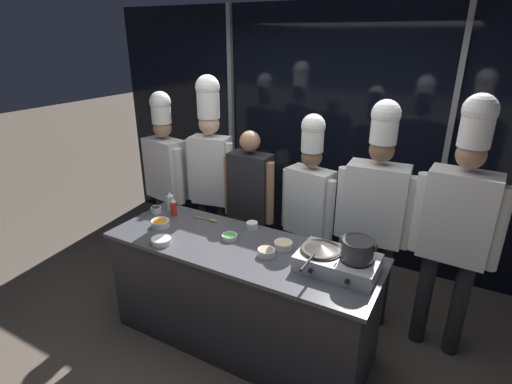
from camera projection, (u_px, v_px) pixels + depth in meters
ground_plane at (241, 339)px, 3.35m from camera, size 24.00×24.00×0.00m
window_wall_back at (327, 136)px, 4.32m from camera, size 5.62×0.09×2.70m
demo_counter at (241, 295)px, 3.18m from camera, size 2.13×0.75×0.89m
portable_stove at (338, 262)px, 2.69m from camera, size 0.54×0.36×0.12m
frying_pan at (321, 248)px, 2.71m from camera, size 0.28×0.49×0.04m
stock_pot at (357, 249)px, 2.58m from camera, size 0.24×0.22×0.14m
squeeze_bottle_chili at (174, 207)px, 3.50m from camera, size 0.06×0.06×0.16m
squeeze_bottle_clear at (170, 201)px, 3.62m from camera, size 0.06×0.06×0.17m
prep_bowl_carrots at (160, 223)px, 3.31m from camera, size 0.15×0.15×0.06m
prep_bowl_ginger at (283, 244)px, 2.97m from camera, size 0.14×0.14×0.05m
prep_bowl_bean_sprouts at (161, 240)px, 3.04m from camera, size 0.15×0.15×0.05m
prep_bowl_soy_glaze at (156, 209)px, 3.56m from camera, size 0.09×0.09×0.06m
prep_bowl_onion at (252, 225)px, 3.27m from camera, size 0.10×0.10×0.05m
prep_bowl_scallions at (230, 236)px, 3.10m from camera, size 0.12×0.12×0.04m
prep_bowl_mushrooms at (266, 252)px, 2.87m from camera, size 0.13×0.13×0.05m
serving_spoon_slotted at (210, 220)px, 3.42m from camera, size 0.22×0.05×0.02m
chef_head at (166, 170)px, 4.14m from camera, size 0.58×0.31×1.87m
chef_sous at (211, 162)px, 3.84m from camera, size 0.48×0.26×2.05m
person_guest at (250, 198)px, 3.69m from camera, size 0.51×0.21×1.60m
chef_line at (309, 200)px, 3.46m from camera, size 0.51×0.27×1.79m
chef_pastry at (375, 205)px, 3.19m from camera, size 0.61×0.27×1.95m
chef_apprentice at (458, 216)px, 2.86m from camera, size 0.61×0.27×2.04m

